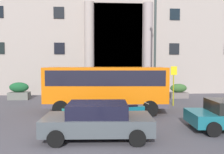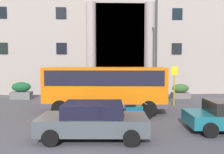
{
  "view_description": "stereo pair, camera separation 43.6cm",
  "coord_description": "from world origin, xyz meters",
  "views": [
    {
      "loc": [
        0.87,
        -8.02,
        3.0
      ],
      "look_at": [
        1.81,
        6.92,
        2.06
      ],
      "focal_mm": 35.45,
      "sensor_mm": 36.0,
      "label": 1
    },
    {
      "loc": [
        1.3,
        -8.04,
        3.0
      ],
      "look_at": [
        1.81,
        6.92,
        2.06
      ],
      "focal_mm": 35.45,
      "sensor_mm": 36.0,
      "label": 2
    }
  ],
  "objects": [
    {
      "name": "office_building_facade",
      "position": [
        0.01,
        17.48,
        9.93
      ],
      "size": [
        34.18,
        9.7,
        19.87
      ],
      "color": "#A2958C",
      "rests_on": "ground_plane"
    },
    {
      "name": "motorcycle_near_kerb",
      "position": [
        -0.52,
        3.04,
        0.46
      ],
      "size": [
        2.05,
        0.58,
        0.89
      ],
      "rotation": [
        0.0,
        0.0,
        -0.15
      ],
      "color": "black",
      "rests_on": "ground_plane"
    },
    {
      "name": "lamppost_plaza_centre",
      "position": [
        5.22,
        8.76,
        4.94
      ],
      "size": [
        0.4,
        0.4,
        8.6
      ],
      "color": "#313B3A",
      "rests_on": "ground_plane"
    },
    {
      "name": "hedge_planter_far_west",
      "position": [
        2.55,
        10.62,
        0.72
      ],
      "size": [
        1.85,
        0.99,
        1.5
      ],
      "color": "gray",
      "rests_on": "ground_plane"
    },
    {
      "name": "orange_minibus",
      "position": [
        1.35,
        5.5,
        1.64
      ],
      "size": [
        7.34,
        3.16,
        2.75
      ],
      "rotation": [
        0.0,
        0.0,
        -0.07
      ],
      "color": "orange",
      "rests_on": "ground_plane"
    },
    {
      "name": "bus_stop_sign",
      "position": [
        6.14,
        7.08,
        1.71
      ],
      "size": [
        0.44,
        0.08,
        2.77
      ],
      "color": "#A09C12",
      "rests_on": "ground_plane"
    },
    {
      "name": "hedge_planter_west",
      "position": [
        7.77,
        10.46,
        0.59
      ],
      "size": [
        1.49,
        0.82,
        1.23
      ],
      "color": "slate",
      "rests_on": "ground_plane"
    },
    {
      "name": "motorcycle_far_end",
      "position": [
        2.78,
        3.29,
        0.46
      ],
      "size": [
        2.04,
        0.68,
        0.89
      ],
      "rotation": [
        0.0,
        0.0,
        0.22
      ],
      "color": "black",
      "rests_on": "ground_plane"
    },
    {
      "name": "parked_compact_extra",
      "position": [
        0.84,
        0.68,
        0.73
      ],
      "size": [
        4.36,
        2.2,
        1.43
      ],
      "rotation": [
        0.0,
        0.0,
        -0.04
      ],
      "color": "#444B50",
      "rests_on": "ground_plane"
    },
    {
      "name": "ground_plane",
      "position": [
        0.0,
        0.0,
        -0.06
      ],
      "size": [
        80.0,
        64.0,
        0.12
      ],
      "primitive_type": "cube",
      "color": "#4A474E"
    },
    {
      "name": "hedge_planter_far_east",
      "position": [
        -1.21,
        10.84,
        0.68
      ],
      "size": [
        1.82,
        0.99,
        1.41
      ],
      "color": "slate",
      "rests_on": "ground_plane"
    },
    {
      "name": "hedge_planter_east",
      "position": [
        -5.65,
        10.53,
        0.68
      ],
      "size": [
        1.63,
        0.87,
        1.42
      ],
      "color": "slate",
      "rests_on": "ground_plane"
    }
  ]
}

